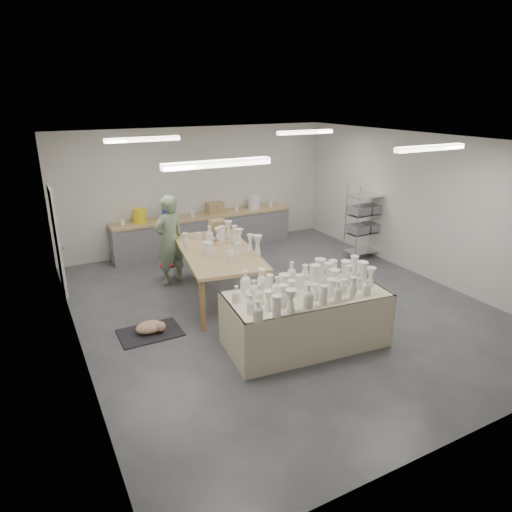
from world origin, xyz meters
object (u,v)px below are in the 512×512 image
work_table (220,248)px  red_stool (167,266)px  drying_table (305,316)px  potter (169,240)px

work_table → red_stool: bearing=126.8°
drying_table → potter: (-1.08, 3.37, 0.45)m
work_table → potter: 1.22m
red_stool → potter: bearing=-90.0°
work_table → drying_table: bearing=-70.9°
work_table → potter: bearing=132.6°
drying_table → potter: potter is taller
drying_table → work_table: (-0.40, 2.35, 0.48)m
potter → red_stool: (-0.00, 0.27, -0.64)m
drying_table → red_stool: size_ratio=6.15×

